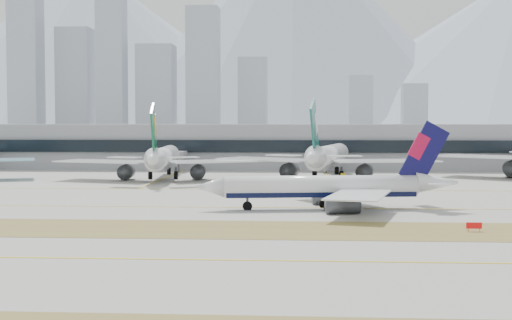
# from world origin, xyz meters

# --- Properties ---
(ground) EXTENTS (3000.00, 3000.00, 0.00)m
(ground) POSITION_xyz_m (0.00, 0.00, 0.00)
(ground) COLOR #A2A198
(ground) RESTS_ON ground
(apron_markings) EXTENTS (360.00, 122.22, 0.06)m
(apron_markings) POSITION_xyz_m (0.00, -53.95, 0.02)
(apron_markings) COLOR brown
(apron_markings) RESTS_ON ground
(taxiing_airliner) EXTENTS (47.83, 41.22, 16.09)m
(taxiing_airliner) POSITION_xyz_m (20.61, -6.58, 3.88)
(taxiing_airliner) COLOR white
(taxiing_airliner) RESTS_ON ground
(widebody_eva) EXTENTS (57.78, 56.75, 20.67)m
(widebody_eva) POSITION_xyz_m (-22.54, 58.56, 5.49)
(widebody_eva) COLOR white
(widebody_eva) RESTS_ON ground
(widebody_cathay) EXTENTS (60.39, 59.88, 21.90)m
(widebody_cathay) POSITION_xyz_m (22.59, 62.05, 5.82)
(widebody_cathay) COLOR white
(widebody_cathay) RESTS_ON ground
(terminal) EXTENTS (280.00, 43.10, 15.00)m
(terminal) POSITION_xyz_m (0.00, 114.84, 7.50)
(terminal) COLOR gray
(terminal) RESTS_ON ground
(hold_sign_right) EXTENTS (2.20, 0.15, 1.35)m
(hold_sign_right) POSITION_xyz_m (39.87, -32.00, 0.88)
(hold_sign_right) COLOR red
(hold_sign_right) RESTS_ON ground
(gse_c) EXTENTS (3.55, 2.00, 2.60)m
(gse_c) POSITION_xyz_m (25.03, 47.86, 1.05)
(gse_c) COLOR #E5B00C
(gse_c) RESTS_ON ground
(city_skyline) EXTENTS (342.00, 49.80, 140.00)m
(city_skyline) POSITION_xyz_m (-106.76, 453.42, 49.80)
(city_skyline) COLOR #99A0AE
(city_skyline) RESTS_ON ground
(mountain_ridge) EXTENTS (2830.00, 1120.00, 470.00)m
(mountain_ridge) POSITION_xyz_m (33.00, 1404.14, 181.85)
(mountain_ridge) COLOR #9EA8B7
(mountain_ridge) RESTS_ON ground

